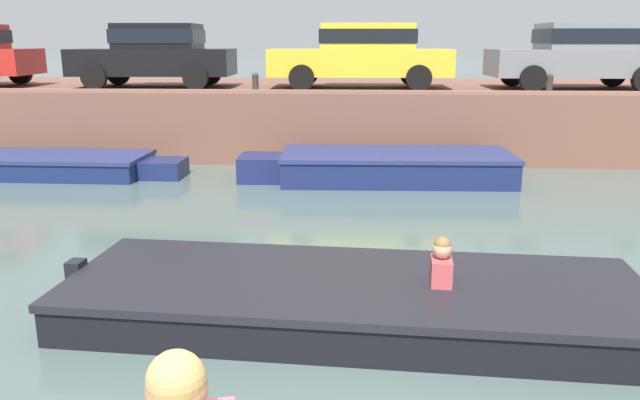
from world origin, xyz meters
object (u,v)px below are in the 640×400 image
Objects in this scene: car_right_inner_grey at (580,53)px; mooring_bollard_east at (550,83)px; mooring_bollard_mid at (255,82)px; boat_moored_west_navy at (53,165)px; motorboat_passing at (381,301)px; car_left_inner_black at (156,53)px; boat_moored_central_navy at (385,166)px; car_centre_yellow at (363,53)px.

car_right_inner_grey is 9.23× the size of mooring_bollard_east.
boat_moored_west_navy is at bearing -158.85° from mooring_bollard_mid.
mooring_bollard_mid is (-2.54, 8.23, 1.63)m from motorboat_passing.
car_left_inner_black is (1.33, 3.15, 2.23)m from boat_moored_west_navy.
car_left_inner_black reaches higher than boat_moored_west_navy.
boat_moored_central_navy is 1.38× the size of car_left_inner_black.
boat_moored_west_navy is 12.27m from car_right_inner_grey.
mooring_bollard_east is (9.20, -1.57, -0.61)m from car_left_inner_black.
motorboat_passing reaches higher than boat_moored_west_navy.
car_right_inner_grey is at bearing 11.71° from mooring_bollard_mid.
car_centre_yellow is 4.41m from mooring_bollard_east.
boat_moored_central_navy is 6.13m from car_right_inner_grey.
motorboat_passing is at bearing -45.25° from boat_moored_west_navy.
car_left_inner_black reaches higher than mooring_bollard_mid.
boat_moored_central_navy is at bearing -81.97° from car_centre_yellow.
car_right_inner_grey is (4.73, 3.25, 2.16)m from boat_moored_central_navy.
motorboat_passing reaches higher than boat_moored_central_navy.
mooring_bollard_mid is at bearing 21.15° from boat_moored_west_navy.
boat_moored_west_navy is at bearing -171.51° from mooring_bollard_east.
car_centre_yellow is (-0.14, 9.80, 2.23)m from motorboat_passing.
motorboat_passing is 8.76m from mooring_bollard_mid.
mooring_bollard_east is at bearing 64.47° from motorboat_passing.
mooring_bollard_mid and mooring_bollard_east have the same top height.
mooring_bollard_mid is 1.00× the size of mooring_bollard_east.
mooring_bollard_east is at bearing -125.44° from car_right_inner_grey.
boat_moored_west_navy is 4.65m from mooring_bollard_mid.
boat_moored_west_navy is at bearing -154.04° from car_centre_yellow.
car_right_inner_grey is (10.32, -0.00, 0.00)m from car_left_inner_black.
boat_moored_central_navy is 1.34× the size of car_right_inner_grey.
car_right_inner_grey reaches higher than boat_moored_central_navy.
car_centre_yellow reaches higher than mooring_bollard_mid.
motorboat_passing is at bearing -72.87° from mooring_bollard_mid.
car_right_inner_grey reaches higher than boat_moored_west_navy.
mooring_bollard_mid is (-7.58, -1.57, -0.61)m from car_right_inner_grey.
boat_moored_west_navy is at bearing 134.75° from motorboat_passing.
motorboat_passing is 15.77× the size of mooring_bollard_east.
car_centre_yellow reaches higher than mooring_bollard_east.
car_right_inner_grey is at bearing 15.11° from boat_moored_west_navy.
boat_moored_central_navy is 12.33× the size of mooring_bollard_mid.
car_centre_yellow is 9.92× the size of mooring_bollard_mid.
car_right_inner_grey is (5.19, 0.00, -0.00)m from car_centre_yellow.
motorboat_passing is at bearing -115.53° from mooring_bollard_east.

